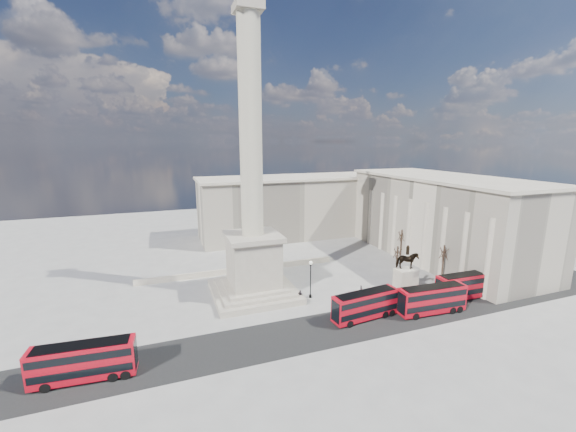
% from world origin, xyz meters
% --- Properties ---
extents(ground, '(180.00, 180.00, 0.00)m').
position_xyz_m(ground, '(0.00, 0.00, 0.00)').
color(ground, gray).
rests_on(ground, ground).
extents(asphalt_road, '(120.00, 9.00, 0.01)m').
position_xyz_m(asphalt_road, '(5.00, -10.00, 0.00)').
color(asphalt_road, black).
rests_on(asphalt_road, ground).
extents(nelsons_column, '(14.00, 14.00, 49.85)m').
position_xyz_m(nelsons_column, '(0.00, 5.00, 12.92)').
color(nelsons_column, '#A79D8B').
rests_on(nelsons_column, ground).
extents(balustrade_wall, '(40.00, 0.60, 1.10)m').
position_xyz_m(balustrade_wall, '(0.00, 16.00, 0.55)').
color(balustrade_wall, beige).
rests_on(balustrade_wall, ground).
extents(building_east, '(19.00, 46.00, 18.60)m').
position_xyz_m(building_east, '(45.00, 10.00, 9.32)').
color(building_east, beige).
rests_on(building_east, ground).
extents(building_northeast, '(51.00, 17.00, 16.60)m').
position_xyz_m(building_northeast, '(20.00, 40.00, 8.32)').
color(building_northeast, beige).
rests_on(building_northeast, ground).
extents(red_bus_a, '(10.87, 3.28, 4.35)m').
position_xyz_m(red_bus_a, '(-23.29, -10.56, 2.28)').
color(red_bus_a, '#AF0917').
rests_on(red_bus_a, ground).
extents(red_bus_b, '(10.72, 3.45, 4.27)m').
position_xyz_m(red_bus_b, '(13.42, -9.21, 2.24)').
color(red_bus_b, '#AF0917').
rests_on(red_bus_b, ground).
extents(red_bus_c, '(10.99, 3.17, 4.40)m').
position_xyz_m(red_bus_c, '(24.03, -11.16, 2.31)').
color(red_bus_c, '#AF0917').
rests_on(red_bus_c, ground).
extents(red_bus_d, '(10.85, 2.80, 4.38)m').
position_xyz_m(red_bus_d, '(33.20, -8.85, 2.29)').
color(red_bus_d, '#AF0917').
rests_on(red_bus_d, ground).
extents(victorian_lamp, '(0.56, 0.56, 6.52)m').
position_xyz_m(victorian_lamp, '(8.64, 0.32, 3.84)').
color(victorian_lamp, black).
rests_on(victorian_lamp, ground).
extents(equestrian_statue, '(4.39, 3.29, 9.04)m').
position_xyz_m(equestrian_statue, '(24.24, -4.50, 3.18)').
color(equestrian_statue, beige).
rests_on(equestrian_statue, ground).
extents(bare_tree_near, '(1.71, 1.71, 7.48)m').
position_xyz_m(bare_tree_near, '(34.95, -1.58, 5.90)').
color(bare_tree_near, '#332319').
rests_on(bare_tree_near, ground).
extents(bare_tree_mid, '(1.75, 1.75, 6.65)m').
position_xyz_m(bare_tree_mid, '(27.97, 2.91, 5.24)').
color(bare_tree_mid, '#332319').
rests_on(bare_tree_mid, ground).
extents(bare_tree_far, '(1.76, 1.76, 7.20)m').
position_xyz_m(bare_tree_far, '(35.67, 11.75, 5.67)').
color(bare_tree_far, '#332319').
rests_on(bare_tree_far, ground).
extents(pedestrian_walking, '(0.64, 0.53, 1.50)m').
position_xyz_m(pedestrian_walking, '(17.64, -1.20, 0.75)').
color(pedestrian_walking, '#2A2427').
rests_on(pedestrian_walking, ground).
extents(pedestrian_standing, '(0.85, 0.71, 1.56)m').
position_xyz_m(pedestrian_standing, '(23.68, -6.50, 0.78)').
color(pedestrian_standing, '#2A2427').
rests_on(pedestrian_standing, ground).
extents(pedestrian_crossing, '(0.94, 1.12, 1.79)m').
position_xyz_m(pedestrian_crossing, '(6.65, -0.08, 0.90)').
color(pedestrian_crossing, '#2A2427').
rests_on(pedestrian_crossing, ground).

